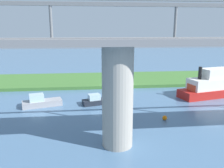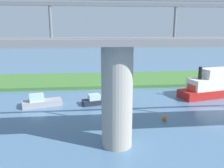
% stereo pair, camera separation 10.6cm
% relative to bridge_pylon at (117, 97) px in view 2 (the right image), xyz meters
% --- Properties ---
extents(ground_plane, '(160.00, 160.00, 0.00)m').
position_rel_bridge_pylon_xyz_m(ground_plane, '(-2.51, -18.53, -4.10)').
color(ground_plane, '#4C7093').
extents(grassy_bank, '(80.00, 12.00, 0.50)m').
position_rel_bridge_pylon_xyz_m(grassy_bank, '(-2.51, -24.53, -3.85)').
color(grassy_bank, '#427533').
rests_on(grassy_bank, ground).
extents(bridge_pylon, '(2.47, 2.47, 8.21)m').
position_rel_bridge_pylon_xyz_m(bridge_pylon, '(0.00, 0.00, 0.00)').
color(bridge_pylon, '#9E998E').
rests_on(bridge_pylon, ground).
extents(bridge_span, '(71.91, 4.30, 3.25)m').
position_rel_bridge_pylon_xyz_m(bridge_span, '(0.00, -0.02, 4.60)').
color(bridge_span, slate).
rests_on(bridge_span, bridge_pylon).
extents(person_on_bank, '(0.43, 0.43, 1.39)m').
position_rel_bridge_pylon_xyz_m(person_on_bank, '(-3.59, -19.64, -2.90)').
color(person_on_bank, '#2D334C').
rests_on(person_on_bank, grassy_bank).
extents(mooring_post, '(0.20, 0.20, 0.90)m').
position_rel_bridge_pylon_xyz_m(mooring_post, '(-3.35, -19.68, -3.15)').
color(mooring_post, brown).
rests_on(mooring_post, grassy_bank).
extents(pontoon_yellow, '(8.99, 4.79, 4.38)m').
position_rel_bridge_pylon_xyz_m(pontoon_yellow, '(-14.90, -12.86, -2.48)').
color(pontoon_yellow, red).
rests_on(pontoon_yellow, ground).
extents(houseboat_blue, '(5.01, 2.91, 1.58)m').
position_rel_bridge_pylon_xyz_m(houseboat_blue, '(8.19, -10.92, -3.54)').
color(houseboat_blue, '#99999E').
rests_on(houseboat_blue, ground).
extents(riverboat_paddlewheel, '(4.23, 2.37, 1.33)m').
position_rel_bridge_pylon_xyz_m(riverboat_paddlewheel, '(1.18, -11.04, -3.63)').
color(riverboat_paddlewheel, '#1E232D').
rests_on(riverboat_paddlewheel, ground).
extents(marker_buoy, '(0.50, 0.50, 0.50)m').
position_rel_bridge_pylon_xyz_m(marker_buoy, '(-5.66, -4.85, -3.85)').
color(marker_buoy, orange).
rests_on(marker_buoy, ground).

